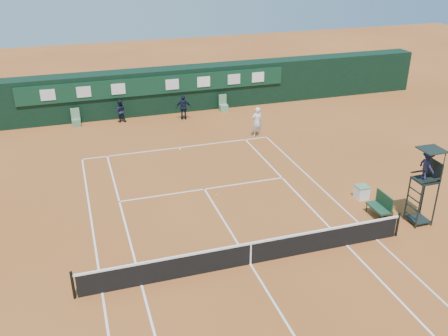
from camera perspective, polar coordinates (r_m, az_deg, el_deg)
The scene contains 14 objects.
ground at distance 19.18m, azimuth 3.02°, elevation -10.91°, with size 90.00×90.00×0.00m, color #A75927.
court_lines at distance 19.17m, azimuth 3.02°, elevation -10.89°, with size 11.05×23.85×0.01m.
tennis_net at distance 18.88m, azimuth 3.06°, elevation -9.66°, with size 12.90×0.10×1.10m.
back_wall at distance 35.05m, azimuth -7.82°, elevation 8.74°, with size 40.00×1.65×3.00m.
linesman_chair_left at distance 33.76m, azimuth -16.53°, elevation 5.15°, with size 0.55×0.50×1.15m.
linesman_chair_right at distance 35.25m, azimuth -0.07°, elevation 7.04°, with size 0.55×0.50×1.15m.
umpire_chair at distance 22.13m, azimuth 22.16°, elevation -0.31°, with size 0.96×0.95×3.42m.
player_bench at distance 22.83m, azimuth 17.52°, elevation -4.02°, with size 0.56×1.20×1.10m.
tennis_bag at distance 23.34m, azimuth 18.10°, elevation -4.66°, with size 0.37×0.86×0.32m, color black.
cooler at distance 24.26m, azimuth 15.45°, elevation -2.67°, with size 0.57×0.57×0.65m.
tennis_ball at distance 23.71m, azimuth -0.88°, elevation -3.15°, with size 0.07×0.07×0.07m, color gold.
player at distance 30.52m, azimuth 3.78°, elevation 5.28°, with size 0.68×0.44×1.86m, color white.
ball_kid_left at distance 33.67m, azimuth -11.79°, elevation 6.40°, with size 0.73×0.57×1.51m, color black.
ball_kid_right at distance 33.49m, azimuth -4.63°, elevation 6.92°, with size 0.99×0.41×1.68m, color black.
Camera 1 is at (-5.66, -14.44, 11.28)m, focal length 40.00 mm.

